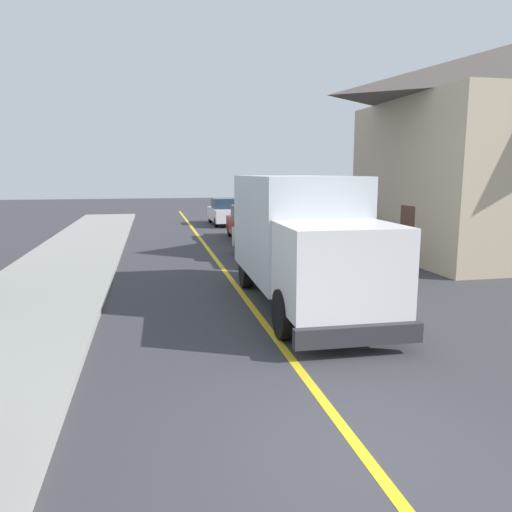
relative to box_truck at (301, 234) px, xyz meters
The scene contains 7 objects.
ground_plane 7.19m from the box_truck, 100.52° to the right, with size 120.00×120.00×0.00m, color #38383D.
centre_line_yellow 3.83m from the box_truck, 111.97° to the left, with size 0.16×56.00×0.01m, color gold.
box_truck is the anchor object (origin of this frame).
parked_car_near 6.52m from the box_truck, 84.40° to the left, with size 1.98×4.47×1.67m.
parked_car_mid 12.17m from the box_truck, 84.87° to the left, with size 1.95×4.46×1.67m.
parked_car_far 19.38m from the box_truck, 87.10° to the left, with size 1.85×4.42×1.67m.
parked_van_across 9.11m from the box_truck, 64.31° to the left, with size 1.98×4.47×1.67m.
Camera 1 is at (-2.35, -4.82, 3.29)m, focal length 34.47 mm.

